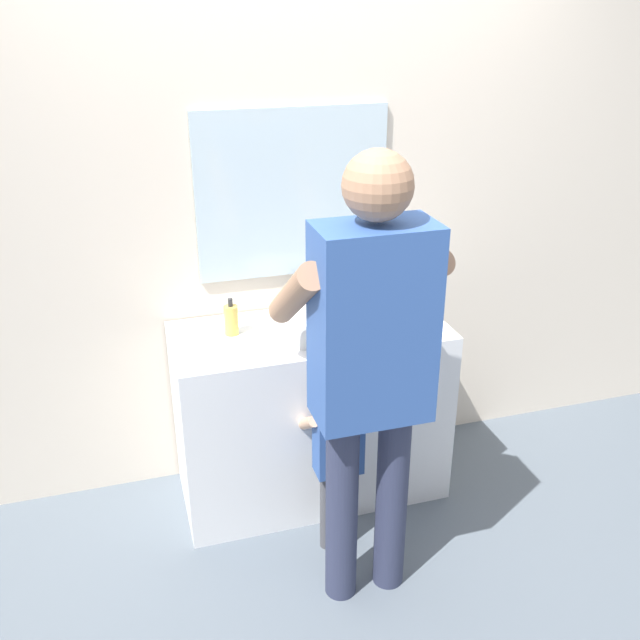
# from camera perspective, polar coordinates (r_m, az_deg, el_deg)

# --- Properties ---
(ground_plane) EXTENTS (14.00, 14.00, 0.00)m
(ground_plane) POSITION_cam_1_polar(r_m,az_deg,el_deg) (3.32, 0.78, -16.19)
(ground_plane) COLOR slate
(back_wall) EXTENTS (4.40, 0.10, 2.70)m
(back_wall) POSITION_cam_1_polar(r_m,az_deg,el_deg) (3.21, -2.44, 9.84)
(back_wall) COLOR beige
(back_wall) RESTS_ON ground
(vanity_cabinet) EXTENTS (1.20, 0.54, 0.84)m
(vanity_cabinet) POSITION_cam_1_polar(r_m,az_deg,el_deg) (3.30, -0.75, -7.39)
(vanity_cabinet) COLOR white
(vanity_cabinet) RESTS_ON ground
(sink_basin) EXTENTS (0.36, 0.36, 0.11)m
(sink_basin) POSITION_cam_1_polar(r_m,az_deg,el_deg) (3.06, -0.70, 0.01)
(sink_basin) COLOR silver
(sink_basin) RESTS_ON vanity_cabinet
(faucet) EXTENTS (0.18, 0.14, 0.18)m
(faucet) POSITION_cam_1_polar(r_m,az_deg,el_deg) (3.24, -1.78, 1.95)
(faucet) COLOR #B7BABF
(faucet) RESTS_ON vanity_cabinet
(toothbrush_cup) EXTENTS (0.07, 0.07, 0.21)m
(toothbrush_cup) POSITION_cam_1_polar(r_m,az_deg,el_deg) (3.22, 4.59, 1.19)
(toothbrush_cup) COLOR silver
(toothbrush_cup) RESTS_ON vanity_cabinet
(soap_bottle) EXTENTS (0.06, 0.06, 0.17)m
(soap_bottle) POSITION_cam_1_polar(r_m,az_deg,el_deg) (3.06, -7.13, 0.02)
(soap_bottle) COLOR gold
(soap_bottle) RESTS_ON vanity_cabinet
(child_toddler) EXTENTS (0.26, 0.26, 0.84)m
(child_toddler) POSITION_cam_1_polar(r_m,az_deg,el_deg) (2.94, 1.44, -10.06)
(child_toddler) COLOR #47474C
(child_toddler) RESTS_ON ground
(adult_parent) EXTENTS (0.54, 0.57, 1.75)m
(adult_parent) POSITION_cam_1_polar(r_m,az_deg,el_deg) (2.46, 4.06, -2.53)
(adult_parent) COLOR #2D334C
(adult_parent) RESTS_ON ground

